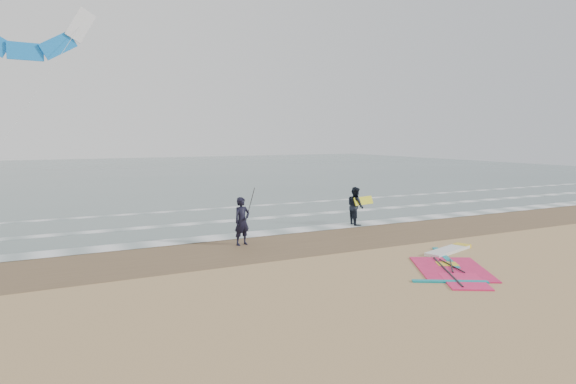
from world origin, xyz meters
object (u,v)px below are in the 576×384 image
person_standing (242,221)px  person_walking (355,206)px  windsurf_rig (452,263)px  surf_kite (24,36)px

person_standing → person_walking: person_standing is taller
windsurf_rig → surf_kite: size_ratio=0.53×
surf_kite → windsurf_rig: bearing=-52.7°
windsurf_rig → person_standing: (-5.13, 6.10, 0.92)m
person_standing → person_walking: (6.59, 1.69, -0.02)m
windsurf_rig → person_walking: (1.46, 7.79, 0.90)m
person_standing → surf_kite: 14.87m
windsurf_rig → surf_kite: surf_kite is taller
windsurf_rig → person_standing: person_standing is taller
windsurf_rig → person_walking: 7.98m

